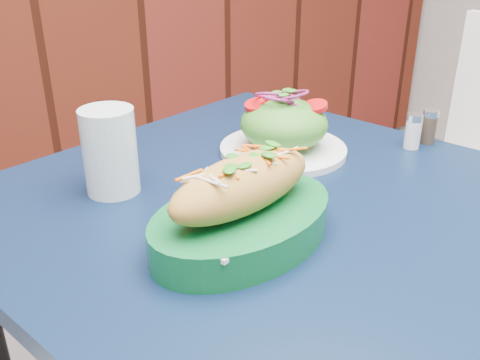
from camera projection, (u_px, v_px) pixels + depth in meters
cafe_table at (270, 246)px, 0.85m from camera, size 0.97×0.97×0.75m
banh_mi_basket at (242, 208)px, 0.68m from camera, size 0.30×0.23×0.13m
salad_plate at (284, 129)px, 0.95m from camera, size 0.23×0.23×0.12m
water_glass at (110, 151)px, 0.80m from camera, size 0.08×0.08×0.13m
salt_shaker at (413, 131)px, 0.98m from camera, size 0.03×0.03×0.06m
pepper_shaker at (429, 127)px, 1.00m from camera, size 0.03×0.03×0.06m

